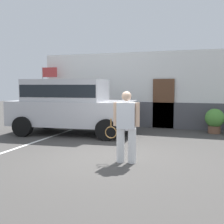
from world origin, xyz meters
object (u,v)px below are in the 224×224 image
parked_suv (70,104)px  tennis_player_man (126,126)px  flag_pole (46,84)px  potted_plant_by_porch (215,120)px

parked_suv → tennis_player_man: (3.07, -3.11, -0.27)m
tennis_player_man → flag_pole: size_ratio=0.62×
flag_pole → potted_plant_by_porch: bearing=-2.2°
potted_plant_by_porch → flag_pole: flag_pole is taller
potted_plant_by_porch → flag_pole: bearing=177.8°
parked_suv → potted_plant_by_porch: parked_suv is taller
tennis_player_man → flag_pole: bearing=-47.8°
tennis_player_man → flag_pole: (-5.39, 5.21, 1.02)m
parked_suv → potted_plant_by_porch: size_ratio=5.02×
parked_suv → potted_plant_by_porch: bearing=14.1°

